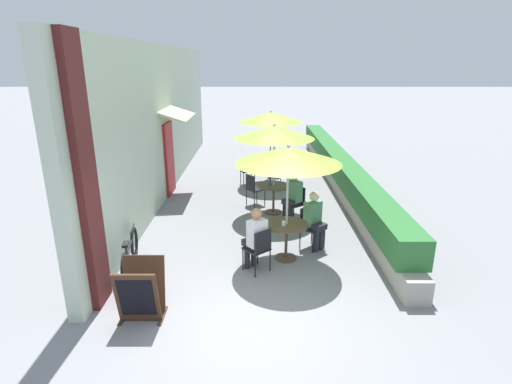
% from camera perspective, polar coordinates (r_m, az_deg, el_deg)
% --- Properties ---
extents(ground_plane, '(120.00, 120.00, 0.00)m').
position_cam_1_polar(ground_plane, '(6.32, -1.44, -18.28)').
color(ground_plane, gray).
extents(cafe_facade_wall, '(0.98, 14.06, 4.20)m').
position_cam_1_polar(cafe_facade_wall, '(12.40, -12.73, 9.97)').
color(cafe_facade_wall, '#B2C1AD').
rests_on(cafe_facade_wall, ground_plane).
extents(planter_hedge, '(0.60, 13.06, 1.01)m').
position_cam_1_polar(planter_hedge, '(12.71, 11.83, 3.06)').
color(planter_hedge, gray).
rests_on(planter_hedge, ground_plane).
extents(patio_table_near, '(0.85, 0.85, 0.74)m').
position_cam_1_polar(patio_table_near, '(7.89, 4.38, -5.79)').
color(patio_table_near, brown).
rests_on(patio_table_near, ground_plane).
extents(patio_umbrella_near, '(1.98, 1.98, 2.32)m').
position_cam_1_polar(patio_umbrella_near, '(7.40, 4.67, 5.25)').
color(patio_umbrella_near, '#B7B7BC').
rests_on(patio_umbrella_near, ground_plane).
extents(cafe_chair_near_left, '(0.56, 0.56, 0.87)m').
position_cam_1_polar(cafe_chair_near_left, '(8.46, 7.76, -4.53)').
color(cafe_chair_near_left, black).
rests_on(cafe_chair_near_left, ground_plane).
extents(seated_patron_near_left, '(0.50, 0.51, 1.25)m').
position_cam_1_polar(seated_patron_near_left, '(8.33, 8.37, -3.67)').
color(seated_patron_near_left, '#23232D').
rests_on(seated_patron_near_left, ground_plane).
extents(cafe_chair_near_right, '(0.56, 0.56, 0.87)m').
position_cam_1_polar(cafe_chair_near_right, '(7.39, 0.47, -7.85)').
color(cafe_chair_near_right, black).
rests_on(cafe_chair_near_right, ground_plane).
extents(seated_patron_near_right, '(0.50, 0.51, 1.25)m').
position_cam_1_polar(seated_patron_near_right, '(7.39, -0.09, -6.37)').
color(seated_patron_near_right, '#23232D').
rests_on(seated_patron_near_right, ground_plane).
extents(coffee_cup_near, '(0.07, 0.07, 0.09)m').
position_cam_1_polar(coffee_cup_near, '(7.72, 3.99, -4.50)').
color(coffee_cup_near, white).
rests_on(coffee_cup_near, patio_table_near).
extents(patio_table_mid, '(0.85, 0.85, 0.74)m').
position_cam_1_polar(patio_table_mid, '(10.27, 2.55, -0.00)').
color(patio_table_mid, brown).
rests_on(patio_table_mid, ground_plane).
extents(patio_umbrella_mid, '(1.98, 1.98, 2.32)m').
position_cam_1_polar(patio_umbrella_mid, '(9.90, 2.67, 8.55)').
color(patio_umbrella_mid, '#B7B7BC').
rests_on(patio_umbrella_mid, ground_plane).
extents(cafe_chair_mid_left, '(0.56, 0.56, 0.87)m').
position_cam_1_polar(cafe_chair_mid_left, '(9.79, 5.75, -1.27)').
color(cafe_chair_mid_left, black).
rests_on(cafe_chair_mid_left, ground_plane).
extents(seated_patron_mid_left, '(0.51, 0.50, 1.25)m').
position_cam_1_polar(seated_patron_mid_left, '(9.67, 5.30, -0.45)').
color(seated_patron_mid_left, '#23232D').
rests_on(seated_patron_mid_left, ground_plane).
extents(cafe_chair_mid_right, '(0.56, 0.56, 0.87)m').
position_cam_1_polar(cafe_chair_mid_right, '(10.81, -0.36, 0.70)').
color(cafe_chair_mid_right, black).
rests_on(cafe_chair_mid_right, ground_plane).
extents(coffee_cup_mid, '(0.07, 0.07, 0.09)m').
position_cam_1_polar(coffee_cup_mid, '(10.28, 2.01, 1.34)').
color(coffee_cup_mid, teal).
rests_on(coffee_cup_mid, patio_table_mid).
extents(patio_table_far, '(0.85, 0.85, 0.74)m').
position_cam_1_polar(patio_table_far, '(12.91, 2.07, 3.79)').
color(patio_table_far, brown).
rests_on(patio_table_far, ground_plane).
extents(patio_umbrella_far, '(1.98, 1.98, 2.32)m').
position_cam_1_polar(patio_umbrella_far, '(12.62, 2.15, 10.62)').
color(patio_umbrella_far, '#B7B7BC').
rests_on(patio_umbrella_far, ground_plane).
extents(cafe_chair_far_left, '(0.48, 0.48, 0.87)m').
position_cam_1_polar(cafe_chair_far_left, '(13.67, 2.35, 4.40)').
color(cafe_chair_far_left, black).
rests_on(cafe_chair_far_left, ground_plane).
extents(cafe_chair_far_right, '(0.50, 0.50, 0.87)m').
position_cam_1_polar(cafe_chair_far_right, '(12.63, -1.10, 3.26)').
color(cafe_chair_far_right, black).
rests_on(cafe_chair_far_right, ground_plane).
extents(cafe_chair_far_back, '(0.57, 0.57, 0.87)m').
position_cam_1_polar(cafe_chair_far_back, '(12.51, 4.96, 3.06)').
color(cafe_chair_far_back, black).
rests_on(cafe_chair_far_back, ground_plane).
extents(coffee_cup_far, '(0.07, 0.07, 0.09)m').
position_cam_1_polar(coffee_cup_far, '(12.83, 2.43, 4.73)').
color(coffee_cup_far, teal).
rests_on(coffee_cup_far, patio_table_far).
extents(bicycle_leaning, '(0.32, 1.73, 0.71)m').
position_cam_1_polar(bicycle_leaning, '(7.88, -17.54, -8.54)').
color(bicycle_leaning, black).
rests_on(bicycle_leaning, ground_plane).
extents(menu_board, '(0.66, 0.63, 0.91)m').
position_cam_1_polar(menu_board, '(6.46, -16.10, -13.46)').
color(menu_board, '#422819').
rests_on(menu_board, ground_plane).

